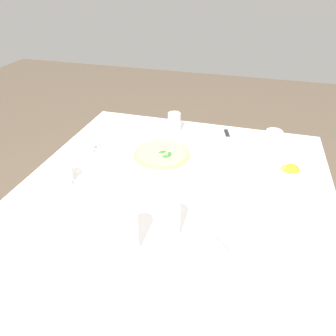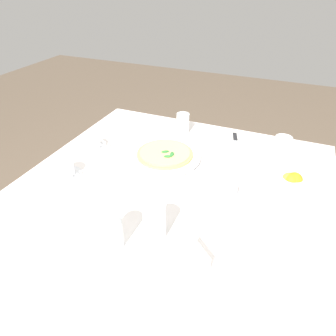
% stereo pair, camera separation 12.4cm
% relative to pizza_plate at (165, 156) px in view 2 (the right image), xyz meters
% --- Properties ---
extents(ground_plane, '(8.00, 8.00, 0.00)m').
position_rel_pizza_plate_xyz_m(ground_plane, '(0.19, 0.11, -0.75)').
color(ground_plane, brown).
extents(dining_table, '(1.19, 1.19, 0.74)m').
position_rel_pizza_plate_xyz_m(dining_table, '(0.19, 0.11, -0.13)').
color(dining_table, white).
rests_on(dining_table, ground_plane).
extents(pizza_plate, '(0.32, 0.32, 0.02)m').
position_rel_pizza_plate_xyz_m(pizza_plate, '(0.00, 0.00, 0.00)').
color(pizza_plate, white).
rests_on(pizza_plate, dining_table).
extents(pizza, '(0.25, 0.25, 0.02)m').
position_rel_pizza_plate_xyz_m(pizza, '(0.00, 0.00, 0.01)').
color(pizza, '#DBAD60').
rests_on(pizza, pizza_plate).
extents(coffee_cup_left_edge, '(0.13, 0.13, 0.07)m').
position_rel_pizza_plate_xyz_m(coffee_cup_left_edge, '(0.17, 0.32, 0.02)').
color(coffee_cup_left_edge, white).
rests_on(coffee_cup_left_edge, dining_table).
extents(coffee_cup_right_edge, '(0.13, 0.13, 0.06)m').
position_rel_pizza_plate_xyz_m(coffee_cup_right_edge, '(0.05, -0.35, 0.02)').
color(coffee_cup_right_edge, white).
rests_on(coffee_cup_right_edge, dining_table).
extents(coffee_cup_center_back, '(0.13, 0.13, 0.07)m').
position_rel_pizza_plate_xyz_m(coffee_cup_center_back, '(-0.27, 0.47, 0.02)').
color(coffee_cup_center_back, white).
rests_on(coffee_cup_center_back, dining_table).
extents(coffee_cup_back_corner, '(0.13, 0.13, 0.07)m').
position_rel_pizza_plate_xyz_m(coffee_cup_back_corner, '(0.28, -0.32, 0.02)').
color(coffee_cup_back_corner, white).
rests_on(coffee_cup_back_corner, dining_table).
extents(water_glass_far_right, '(0.07, 0.07, 0.13)m').
position_rel_pizza_plate_xyz_m(water_glass_far_right, '(0.44, 0.15, 0.04)').
color(water_glass_far_right, white).
rests_on(water_glass_far_right, dining_table).
extents(water_glass_far_left, '(0.06, 0.06, 0.10)m').
position_rel_pizza_plate_xyz_m(water_glass_far_left, '(-0.27, -0.01, 0.03)').
color(water_glass_far_left, white).
rests_on(water_glass_far_left, dining_table).
extents(water_glass_near_right, '(0.07, 0.07, 0.13)m').
position_rel_pizza_plate_xyz_m(water_glass_near_right, '(0.53, 0.05, 0.05)').
color(water_glass_near_right, white).
rests_on(water_glass_near_right, dining_table).
extents(napkin_folded, '(0.25, 0.19, 0.02)m').
position_rel_pizza_plate_xyz_m(napkin_folded, '(-0.23, 0.27, -0.00)').
color(napkin_folded, white).
rests_on(napkin_folded, dining_table).
extents(dinner_knife, '(0.19, 0.07, 0.01)m').
position_rel_pizza_plate_xyz_m(dinner_knife, '(-0.22, 0.27, 0.01)').
color(dinner_knife, silver).
rests_on(dinner_knife, napkin_folded).
extents(citrus_bowl, '(0.15, 0.15, 0.07)m').
position_rel_pizza_plate_xyz_m(citrus_bowl, '(0.01, 0.53, 0.02)').
color(citrus_bowl, white).
rests_on(citrus_bowl, dining_table).
extents(menu_card, '(0.06, 0.07, 0.06)m').
position_rel_pizza_plate_xyz_m(menu_card, '(0.48, 0.32, 0.02)').
color(menu_card, white).
rests_on(menu_card, dining_table).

